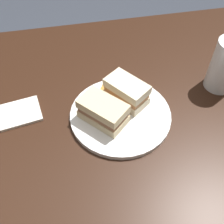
% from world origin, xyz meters
% --- Properties ---
extents(ground_plane, '(6.00, 6.00, 0.00)m').
position_xyz_m(ground_plane, '(0.00, 0.00, 0.00)').
color(ground_plane, '#333842').
extents(dining_table, '(1.20, 0.96, 0.73)m').
position_xyz_m(dining_table, '(0.00, 0.00, 0.36)').
color(dining_table, black).
rests_on(dining_table, ground).
extents(plate, '(0.27, 0.27, 0.01)m').
position_xyz_m(plate, '(-0.05, -0.01, 0.74)').
color(plate, white).
rests_on(plate, dining_table).
extents(sandwich_half_left, '(0.12, 0.13, 0.06)m').
position_xyz_m(sandwich_half_left, '(-0.07, -0.05, 0.78)').
color(sandwich_half_left, beige).
rests_on(sandwich_half_left, plate).
extents(sandwich_half_right, '(0.13, 0.13, 0.06)m').
position_xyz_m(sandwich_half_right, '(0.00, 0.00, 0.77)').
color(sandwich_half_right, beige).
rests_on(sandwich_half_right, plate).
extents(potato_wedge_front, '(0.03, 0.05, 0.02)m').
position_xyz_m(potato_wedge_front, '(-0.03, -0.04, 0.75)').
color(potato_wedge_front, gold).
rests_on(potato_wedge_front, plate).
extents(potato_wedge_middle, '(0.04, 0.06, 0.02)m').
position_xyz_m(potato_wedge_middle, '(-0.02, -0.09, 0.75)').
color(potato_wedge_middle, '#B77F33').
rests_on(potato_wedge_middle, plate).
extents(potato_wedge_back, '(0.05, 0.03, 0.02)m').
position_xyz_m(potato_wedge_back, '(0.00, -0.06, 0.75)').
color(potato_wedge_back, '#AD702D').
rests_on(potato_wedge_back, plate).
extents(potato_wedge_left_edge, '(0.04, 0.05, 0.02)m').
position_xyz_m(potato_wedge_left_edge, '(0.02, -0.05, 0.75)').
color(potato_wedge_left_edge, gold).
rests_on(potato_wedge_left_edge, plate).
extents(potato_wedge_right_edge, '(0.04, 0.02, 0.02)m').
position_xyz_m(potato_wedge_right_edge, '(-0.00, -0.02, 0.75)').
color(potato_wedge_right_edge, '#B77F33').
rests_on(potato_wedge_right_edge, plate).
extents(potato_wedge_stray, '(0.05, 0.04, 0.02)m').
position_xyz_m(potato_wedge_stray, '(0.03, -0.04, 0.75)').
color(potato_wedge_stray, gold).
rests_on(potato_wedge_stray, plate).
extents(napkin, '(0.12, 0.11, 0.01)m').
position_xyz_m(napkin, '(0.22, -0.07, 0.73)').
color(napkin, silver).
rests_on(napkin, dining_table).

